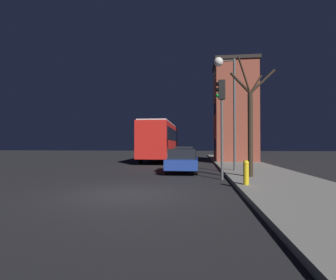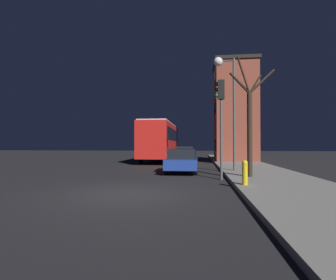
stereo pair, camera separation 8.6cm
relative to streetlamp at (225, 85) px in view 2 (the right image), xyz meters
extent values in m
plane|color=black|center=(-3.95, -6.78, -5.09)|extent=(120.00, 120.00, 0.00)
cube|color=slate|center=(1.76, -6.78, -5.01)|extent=(3.94, 60.00, 0.16)
cube|color=brown|center=(1.81, 9.51, -0.50)|extent=(3.64, 4.13, 8.85)
cube|color=black|center=(1.81, 9.51, 4.07)|extent=(3.88, 4.37, 0.30)
cube|color=black|center=(-0.03, 8.87, -3.53)|extent=(0.03, 0.70, 1.10)
cube|color=black|center=(-0.03, 10.14, -3.53)|extent=(0.03, 0.70, 1.10)
cube|color=black|center=(-0.03, 8.87, -0.10)|extent=(0.03, 0.70, 1.10)
cube|color=black|center=(-0.03, 10.14, -0.10)|extent=(0.03, 0.70, 1.10)
cube|color=beige|center=(-0.03, 8.87, 3.32)|extent=(0.03, 0.70, 1.10)
cube|color=beige|center=(-0.03, 10.14, 3.32)|extent=(0.03, 0.70, 1.10)
cylinder|color=#4C4C4C|center=(0.49, 0.00, -1.71)|extent=(0.14, 0.14, 6.45)
cylinder|color=#4C4C4C|center=(0.04, 0.00, 1.42)|extent=(0.90, 0.09, 0.09)
sphere|color=white|center=(-0.41, 0.00, 1.37)|extent=(0.53, 0.53, 0.53)
cylinder|color=#4C4C4C|center=(-0.50, -2.96, -3.21)|extent=(0.12, 0.12, 3.76)
cube|color=black|center=(-0.50, -2.96, -0.88)|extent=(0.30, 0.24, 0.90)
sphere|color=black|center=(-0.68, -2.96, -0.61)|extent=(0.20, 0.20, 0.20)
sphere|color=black|center=(-0.68, -2.96, -0.88)|extent=(0.20, 0.20, 0.20)
sphere|color=green|center=(-0.68, -2.96, -1.15)|extent=(0.20, 0.20, 0.20)
cylinder|color=#2D2319|center=(0.79, -2.97, -3.01)|extent=(0.23, 0.23, 3.85)
cylinder|color=#2D2319|center=(1.05, -2.96, -0.67)|extent=(0.58, 0.09, 0.87)
cylinder|color=#2D2319|center=(0.34, -3.04, -0.61)|extent=(1.00, 0.27, 1.03)
cylinder|color=#2D2319|center=(1.34, -2.98, -0.56)|extent=(1.17, 0.14, 1.13)
cylinder|color=#2D2319|center=(0.48, -3.26, -0.31)|extent=(0.74, 0.70, 1.59)
cube|color=red|center=(-5.28, 10.11, -3.07)|extent=(2.53, 10.98, 3.09)
cube|color=black|center=(-5.28, 10.11, -2.51)|extent=(2.55, 10.10, 1.11)
cube|color=#B2B2B2|center=(-5.28, 10.11, -1.47)|extent=(2.41, 10.43, 0.12)
cylinder|color=black|center=(-4.11, 13.68, -4.61)|extent=(0.18, 0.96, 0.96)
cylinder|color=black|center=(-6.46, 13.68, -4.61)|extent=(0.18, 0.96, 0.96)
cylinder|color=black|center=(-4.11, 6.54, -4.61)|extent=(0.18, 0.96, 0.96)
cylinder|color=black|center=(-6.46, 6.54, -4.61)|extent=(0.18, 0.96, 0.96)
cube|color=navy|center=(-2.50, 0.11, -4.53)|extent=(1.76, 4.20, 0.55)
cube|color=black|center=(-2.50, -0.10, -3.98)|extent=(1.55, 2.18, 0.56)
cylinder|color=black|center=(-1.71, 1.47, -4.81)|extent=(0.18, 0.57, 0.57)
cylinder|color=black|center=(-3.29, 1.47, -4.81)|extent=(0.18, 0.57, 0.57)
cylinder|color=black|center=(-1.71, -1.26, -4.81)|extent=(0.18, 0.57, 0.57)
cylinder|color=black|center=(-3.29, -1.26, -4.81)|extent=(0.18, 0.57, 0.57)
cube|color=#B7BABF|center=(-2.88, 9.18, -4.47)|extent=(1.84, 4.16, 0.57)
cube|color=black|center=(-2.88, 8.97, -3.91)|extent=(1.62, 2.16, 0.55)
cylinder|color=black|center=(-2.05, 10.53, -4.76)|extent=(0.18, 0.67, 0.67)
cylinder|color=black|center=(-3.72, 10.53, -4.76)|extent=(0.18, 0.67, 0.67)
cylinder|color=black|center=(-2.05, 7.83, -4.76)|extent=(0.18, 0.67, 0.67)
cylinder|color=black|center=(-3.72, 7.83, -4.76)|extent=(0.18, 0.67, 0.67)
cylinder|color=gold|center=(0.14, -5.48, -4.55)|extent=(0.20, 0.20, 0.75)
sphere|color=gold|center=(0.14, -5.48, -4.13)|extent=(0.21, 0.21, 0.21)
camera|label=1|loc=(-1.62, -15.38, -3.45)|focal=28.00mm
camera|label=2|loc=(-1.54, -15.37, -3.45)|focal=28.00mm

